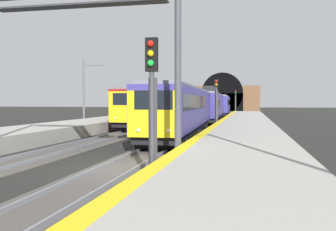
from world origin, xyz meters
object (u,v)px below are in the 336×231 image
(train_main_approaching, at_px, (210,106))
(overhead_signal_gantry, at_px, (79,30))
(railway_signal_near, at_px, (152,96))
(railway_signal_mid, at_px, (216,100))
(railway_signal_far, at_px, (236,99))
(catenary_mast_near, at_px, (84,92))
(train_adjacent_platform, at_px, (187,104))

(train_main_approaching, distance_m, overhead_signal_gantry, 32.82)
(railway_signal_near, bearing_deg, railway_signal_mid, -180.00)
(railway_signal_near, distance_m, railway_signal_mid, 23.96)
(railway_signal_far, relative_size, catenary_mast_near, 0.75)
(catenary_mast_near, bearing_deg, train_adjacent_platform, -17.08)
(railway_signal_near, xyz_separation_m, overhead_signal_gantry, (4.09, 4.39, 2.97))
(railway_signal_mid, relative_size, railway_signal_far, 0.89)
(catenary_mast_near, bearing_deg, railway_signal_far, -15.86)
(overhead_signal_gantry, bearing_deg, train_main_approaching, -4.36)
(overhead_signal_gantry, bearing_deg, railway_signal_mid, -12.45)
(railway_signal_mid, distance_m, catenary_mast_near, 14.27)
(railway_signal_far, distance_m, overhead_signal_gantry, 71.63)
(railway_signal_far, bearing_deg, train_adjacent_platform, -14.75)
(train_main_approaching, xyz_separation_m, railway_signal_far, (38.93, -1.91, 1.06))
(train_adjacent_platform, height_order, catenary_mast_near, catenary_mast_near)
(railway_signal_near, bearing_deg, catenary_mast_near, -151.33)
(overhead_signal_gantry, distance_m, catenary_mast_near, 23.92)
(train_adjacent_platform, bearing_deg, overhead_signal_gantry, 3.81)
(railway_signal_mid, xyz_separation_m, catenary_mast_near, (1.87, 14.12, 0.85))
(catenary_mast_near, bearing_deg, train_main_approaching, -48.57)
(railway_signal_near, xyz_separation_m, railway_signal_far, (75.54, -0.00, 0.36))
(railway_signal_mid, height_order, railway_signal_far, railway_signal_far)
(train_main_approaching, distance_m, railway_signal_far, 38.99)
(train_main_approaching, height_order, railway_signal_near, railway_signal_near)
(train_adjacent_platform, relative_size, railway_signal_far, 11.93)
(railway_signal_far, height_order, overhead_signal_gantry, overhead_signal_gantry)
(train_main_approaching, xyz_separation_m, railway_signal_near, (-36.61, -1.91, 0.70))
(train_adjacent_platform, height_order, railway_signal_far, railway_signal_far)
(train_adjacent_platform, xyz_separation_m, railway_signal_near, (-49.45, -6.87, 0.61))
(train_main_approaching, relative_size, railway_signal_far, 11.34)
(train_adjacent_platform, distance_m, overhead_signal_gantry, 45.57)
(train_adjacent_platform, distance_m, railway_signal_far, 26.99)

